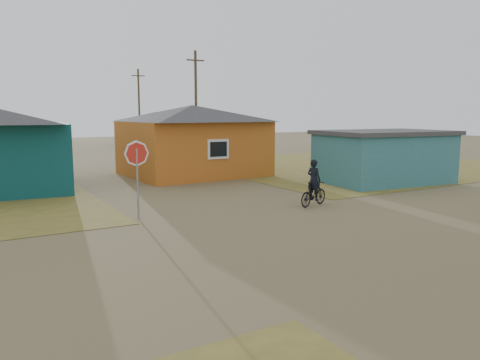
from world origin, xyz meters
The scene contains 9 objects.
ground centered at (0.00, 0.00, 0.00)m, with size 120.00×120.00×0.00m, color brown.
grass_ne centered at (14.00, 13.00, 0.01)m, with size 20.00×18.00×0.00m, color olive.
house_yellow centered at (2.50, 14.00, 2.00)m, with size 7.72×6.76×3.90m.
shed_turquoise centered at (9.50, 6.50, 1.31)m, with size 6.71×4.93×2.60m.
house_beige_east centered at (10.00, 40.00, 1.86)m, with size 6.95×6.05×3.60m.
utility_pole_near centered at (6.50, 22.00, 4.14)m, with size 1.40×0.20×8.00m.
utility_pole_far centered at (7.50, 38.00, 4.14)m, with size 1.40×0.20×8.00m.
stop_sign centered at (-3.79, 4.72, 1.89)m, with size 0.82×0.29×2.59m.
cyclist centered at (2.56, 3.49, 0.64)m, with size 1.62×0.84×1.76m.
Camera 1 is at (-8.58, -9.93, 3.45)m, focal length 35.00 mm.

